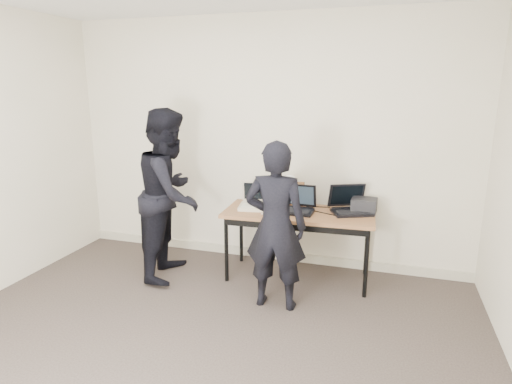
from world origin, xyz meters
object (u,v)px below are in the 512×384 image
at_px(laptop_right, 350,206).
at_px(person_typist, 275,226).
at_px(laptop_center, 297,205).
at_px(equipment_box, 364,205).
at_px(desk, 298,218).
at_px(person_observer, 170,194).
at_px(leather_satchel, 287,193).
at_px(laptop_beige, 256,203).

bearing_deg(laptop_right, person_typist, -150.55).
xyz_separation_m(laptop_center, equipment_box, (0.65, 0.16, 0.01)).
xyz_separation_m(laptop_right, person_typist, (-0.57, -0.77, -0.02)).
xyz_separation_m(desk, person_observer, (-1.29, -0.27, 0.21)).
xyz_separation_m(desk, leather_satchel, (-0.18, 0.23, 0.19)).
bearing_deg(person_observer, desk, -86.25).
bearing_deg(equipment_box, leather_satchel, 177.48).
height_order(laptop_right, person_typist, person_typist).
bearing_deg(person_observer, laptop_center, -84.90).
relative_size(equipment_box, person_typist, 0.16).
relative_size(laptop_center, person_typist, 0.23).
relative_size(laptop_center, equipment_box, 1.41).
distance_m(laptop_center, person_typist, 0.65).
distance_m(laptop_beige, laptop_right, 0.96).
bearing_deg(laptop_center, leather_satchel, 129.35).
relative_size(laptop_beige, laptop_center, 1.07).
distance_m(desk, laptop_beige, 0.48).
distance_m(laptop_right, person_observer, 1.83).
height_order(laptop_beige, person_observer, person_observer).
height_order(desk, leather_satchel, leather_satchel).
distance_m(laptop_beige, person_observer, 0.89).
height_order(laptop_beige, leather_satchel, laptop_beige).
height_order(laptop_center, person_typist, person_typist).
bearing_deg(person_typist, laptop_beige, -60.96).
height_order(desk, person_observer, person_observer).
bearing_deg(desk, laptop_right, 14.51).
height_order(laptop_center, person_observer, person_observer).
bearing_deg(leather_satchel, laptop_right, -9.21).
height_order(leather_satchel, equipment_box, leather_satchel).
bearing_deg(person_observer, laptop_beige, -78.30).
height_order(laptop_right, equipment_box, laptop_right).
xyz_separation_m(laptop_beige, equipment_box, (1.09, 0.16, 0.02)).
bearing_deg(person_typist, laptop_right, -128.10).
distance_m(laptop_beige, equipment_box, 1.11).
bearing_deg(laptop_center, person_observer, -166.23).
relative_size(desk, equipment_box, 6.24).
bearing_deg(desk, leather_satchel, 125.83).
xyz_separation_m(laptop_center, person_observer, (-1.27, -0.30, 0.10)).
relative_size(laptop_beige, person_observer, 0.21).
bearing_deg(desk, laptop_center, 123.17).
distance_m(desk, person_observer, 1.34).
bearing_deg(laptop_beige, leather_satchel, 26.03).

